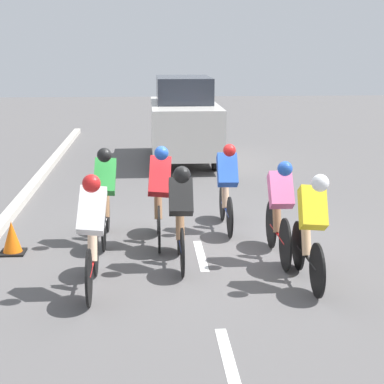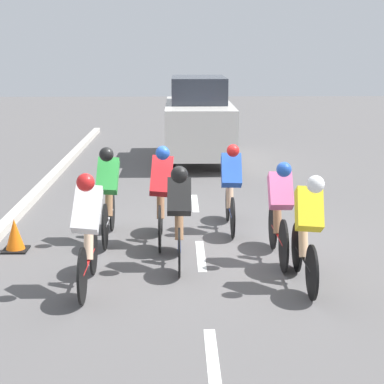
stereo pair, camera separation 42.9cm
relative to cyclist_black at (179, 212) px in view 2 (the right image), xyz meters
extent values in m
plane|color=#565454|center=(-0.31, -0.93, -0.77)|extent=(60.00, 60.00, 0.00)
cube|color=white|center=(-0.31, 2.76, -0.77)|extent=(0.12, 1.40, 0.01)
cube|color=white|center=(-0.31, -0.44, -0.77)|extent=(0.12, 1.40, 0.01)
cube|color=white|center=(-0.31, -3.64, -0.77)|extent=(0.12, 1.40, 0.01)
cylinder|color=black|center=(0.00, -0.56, -0.44)|extent=(0.03, 0.65, 0.65)
cylinder|color=black|center=(0.00, 0.39, -0.44)|extent=(0.03, 0.65, 0.65)
cylinder|color=navy|center=(0.00, -0.08, -0.44)|extent=(0.04, 0.95, 0.04)
cylinder|color=navy|center=(0.00, -0.25, -0.23)|extent=(0.04, 0.04, 0.42)
cylinder|color=green|center=(0.00, -0.13, -0.34)|extent=(0.07, 0.07, 0.16)
cylinder|color=#9E704C|center=(0.00, -0.16, -0.26)|extent=(0.12, 0.23, 0.36)
cube|color=black|center=(0.00, 0.02, 0.22)|extent=(0.33, 0.44, 0.52)
sphere|color=black|center=(0.00, 0.24, 0.57)|extent=(0.23, 0.23, 0.23)
cylinder|color=black|center=(-1.40, -0.76, -0.41)|extent=(0.03, 0.72, 0.72)
cylinder|color=black|center=(-1.40, 0.25, -0.41)|extent=(0.03, 0.72, 0.72)
cylinder|color=red|center=(-1.40, -0.25, -0.41)|extent=(0.04, 1.01, 0.04)
cylinder|color=red|center=(-1.40, -0.43, -0.20)|extent=(0.04, 0.04, 0.42)
cylinder|color=white|center=(-1.40, -0.30, -0.31)|extent=(0.07, 0.07, 0.16)
cylinder|color=#9E704C|center=(-1.40, -0.33, -0.23)|extent=(0.12, 0.23, 0.36)
cube|color=pink|center=(-1.40, -0.15, 0.26)|extent=(0.32, 0.45, 0.52)
sphere|color=blue|center=(-1.40, 0.07, 0.60)|extent=(0.20, 0.20, 0.20)
cylinder|color=black|center=(1.14, 0.27, -0.43)|extent=(0.03, 0.68, 0.68)
cylinder|color=black|center=(1.14, 1.30, -0.43)|extent=(0.03, 0.68, 0.68)
cylinder|color=red|center=(1.14, 0.78, -0.43)|extent=(0.04, 1.03, 0.04)
cylinder|color=red|center=(1.14, 0.60, -0.22)|extent=(0.04, 0.04, 0.42)
cylinder|color=#1999D8|center=(1.14, 0.73, -0.33)|extent=(0.07, 0.07, 0.16)
cylinder|color=beige|center=(1.14, 0.70, -0.25)|extent=(0.12, 0.23, 0.36)
cube|color=white|center=(1.12, 0.88, 0.27)|extent=(0.37, 0.49, 0.61)
sphere|color=red|center=(1.09, 1.10, 0.65)|extent=(0.22, 0.22, 0.22)
cylinder|color=black|center=(1.10, -1.82, -0.42)|extent=(0.03, 0.69, 0.69)
cylinder|color=black|center=(1.10, -0.78, -0.42)|extent=(0.03, 0.69, 0.69)
cylinder|color=#B7B7BC|center=(1.10, -1.30, -0.42)|extent=(0.04, 1.04, 0.04)
cylinder|color=#B7B7BC|center=(1.10, -1.48, -0.21)|extent=(0.04, 0.04, 0.42)
cylinder|color=#1999D8|center=(1.10, -1.35, -0.32)|extent=(0.07, 0.07, 0.16)
cylinder|color=#9E704C|center=(1.10, -1.38, -0.24)|extent=(0.12, 0.23, 0.36)
cube|color=green|center=(1.09, -1.20, 0.27)|extent=(0.35, 0.48, 0.58)
sphere|color=black|center=(1.08, -0.98, 0.64)|extent=(0.22, 0.22, 0.22)
cylinder|color=black|center=(0.29, -1.61, -0.42)|extent=(0.03, 0.70, 0.70)
cylinder|color=black|center=(0.29, -0.65, -0.42)|extent=(0.03, 0.70, 0.70)
cylinder|color=black|center=(0.29, -1.13, -0.42)|extent=(0.04, 0.96, 0.04)
cylinder|color=black|center=(0.29, -1.30, -0.21)|extent=(0.04, 0.04, 0.42)
cylinder|color=yellow|center=(0.29, -1.18, -0.32)|extent=(0.07, 0.07, 0.16)
cylinder|color=#9E704C|center=(0.29, -1.20, -0.24)|extent=(0.12, 0.23, 0.36)
cube|color=red|center=(0.26, -1.03, 0.29)|extent=(0.37, 0.50, 0.63)
sphere|color=blue|center=(0.24, -0.81, 0.68)|extent=(0.21, 0.21, 0.21)
cylinder|color=black|center=(-0.85, -2.36, -0.44)|extent=(0.03, 0.66, 0.66)
cylinder|color=black|center=(-0.85, -1.32, -0.44)|extent=(0.03, 0.66, 0.66)
cylinder|color=navy|center=(-0.85, -1.84, -0.44)|extent=(0.04, 1.04, 0.04)
cylinder|color=navy|center=(-0.85, -2.02, -0.23)|extent=(0.04, 0.04, 0.42)
cylinder|color=yellow|center=(-0.85, -1.89, -0.34)|extent=(0.07, 0.07, 0.16)
cylinder|color=#DBAD84|center=(-0.85, -1.92, -0.26)|extent=(0.12, 0.23, 0.36)
cube|color=blue|center=(-0.85, -1.74, 0.24)|extent=(0.33, 0.47, 0.55)
sphere|color=red|center=(-0.85, -1.52, 0.60)|extent=(0.20, 0.20, 0.20)
cylinder|color=black|center=(-1.58, 0.23, -0.43)|extent=(0.03, 0.67, 0.67)
cylinder|color=black|center=(-1.58, 1.22, -0.43)|extent=(0.03, 0.67, 0.67)
cylinder|color=black|center=(-1.58, 0.73, -0.43)|extent=(0.04, 0.99, 0.04)
cylinder|color=black|center=(-1.58, 0.56, -0.22)|extent=(0.04, 0.04, 0.42)
cylinder|color=yellow|center=(-1.58, 0.68, -0.33)|extent=(0.07, 0.07, 0.16)
cylinder|color=#DBAD84|center=(-1.58, 0.65, -0.25)|extent=(0.12, 0.23, 0.36)
cube|color=yellow|center=(-1.60, 0.83, 0.25)|extent=(0.36, 0.47, 0.57)
sphere|color=white|center=(-1.62, 1.05, 0.61)|extent=(0.21, 0.21, 0.21)
cylinder|color=black|center=(-1.21, -7.02, -0.45)|extent=(0.14, 0.64, 0.64)
cylinder|color=black|center=(0.15, -7.02, -0.45)|extent=(0.14, 0.64, 0.64)
cylinder|color=black|center=(-1.21, -9.78, -0.45)|extent=(0.14, 0.64, 0.64)
cylinder|color=black|center=(0.15, -9.78, -0.45)|extent=(0.14, 0.64, 0.64)
cube|color=silver|center=(-0.53, -8.40, 0.16)|extent=(1.70, 4.46, 1.21)
cube|color=#2D333D|center=(-0.53, -8.62, 1.09)|extent=(1.39, 2.45, 0.67)
cube|color=black|center=(2.44, -0.73, -0.75)|extent=(0.36, 0.36, 0.03)
cone|color=orange|center=(2.44, -0.73, -0.51)|extent=(0.28, 0.28, 0.46)
camera|label=1|loc=(0.44, 8.41, 2.20)|focal=60.00mm
camera|label=2|loc=(0.01, 8.43, 2.20)|focal=60.00mm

